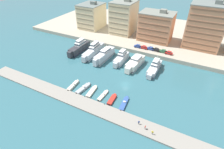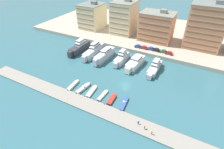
{
  "view_description": "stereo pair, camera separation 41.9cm",
  "coord_description": "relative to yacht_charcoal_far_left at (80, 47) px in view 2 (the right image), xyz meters",
  "views": [
    {
      "loc": [
        23.03,
        -56.95,
        48.14
      ],
      "look_at": [
        -7.26,
        0.81,
        2.5
      ],
      "focal_mm": 28.0,
      "sensor_mm": 36.0,
      "label": 1
    },
    {
      "loc": [
        23.4,
        -56.75,
        48.14
      ],
      "look_at": [
        -7.26,
        0.81,
        2.5
      ],
      "focal_mm": 28.0,
      "sensor_mm": 36.0,
      "label": 2
    }
  ],
  "objects": [
    {
      "name": "ground_plane",
      "position": [
        36.95,
        -16.19,
        -2.61
      ],
      "size": [
        400.0,
        400.0,
        0.0
      ],
      "primitive_type": "plane",
      "color": "#336670"
    },
    {
      "name": "quay_promenade",
      "position": [
        36.95,
        47.74,
        -1.51
      ],
      "size": [
        180.0,
        70.0,
        2.21
      ],
      "primitive_type": "cube",
      "color": "#ADA38E",
      "rests_on": "ground"
    },
    {
      "name": "pier_dock",
      "position": [
        36.95,
        -34.95,
        -2.29
      ],
      "size": [
        120.0,
        6.36,
        0.65
      ],
      "primitive_type": "cube",
      "color": "gray",
      "rests_on": "ground"
    },
    {
      "name": "yacht_charcoal_far_left",
      "position": [
        0.0,
        0.0,
        0.0
      ],
      "size": [
        4.56,
        18.44,
        8.83
      ],
      "color": "#333338",
      "rests_on": "ground"
    },
    {
      "name": "yacht_silver_left",
      "position": [
        9.31,
        0.91,
        -0.13
      ],
      "size": [
        4.75,
        21.3,
        8.51
      ],
      "color": "silver",
      "rests_on": "ground"
    },
    {
      "name": "yacht_silver_mid_left",
      "position": [
        17.52,
        -1.21,
        -0.16
      ],
      "size": [
        4.59,
        18.72,
        7.54
      ],
      "color": "silver",
      "rests_on": "ground"
    },
    {
      "name": "yacht_silver_center_left",
      "position": [
        26.8,
        0.78,
        -0.31
      ],
      "size": [
        3.99,
        15.45,
        8.1
      ],
      "color": "silver",
      "rests_on": "ground"
    },
    {
      "name": "yacht_ivory_center",
      "position": [
        34.98,
        -0.27,
        -0.51
      ],
      "size": [
        5.93,
        17.18,
        6.85
      ],
      "color": "silver",
      "rests_on": "ground"
    },
    {
      "name": "yacht_silver_center_right",
      "position": [
        45.0,
        0.31,
        -0.59
      ],
      "size": [
        4.04,
        16.86,
        7.48
      ],
      "color": "silver",
      "rests_on": "ground"
    },
    {
      "name": "motorboat_cream_far_left",
      "position": [
        17.22,
        -28.21,
        -2.09
      ],
      "size": [
        2.1,
        7.99,
        1.44
      ],
      "color": "beige",
      "rests_on": "ground"
    },
    {
      "name": "motorboat_grey_left",
      "position": [
        22.3,
        -27.82,
        -2.08
      ],
      "size": [
        2.81,
        8.67,
        1.62
      ],
      "color": "#9EA3A8",
      "rests_on": "ground"
    },
    {
      "name": "motorboat_cream_mid_left",
      "position": [
        26.56,
        -27.7,
        -2.2
      ],
      "size": [
        2.6,
        8.12,
        0.86
      ],
      "color": "beige",
      "rests_on": "ground"
    },
    {
      "name": "motorboat_cream_center_left",
      "position": [
        31.93,
        -27.61,
        -2.23
      ],
      "size": [
        1.77,
        7.36,
        1.15
      ],
      "color": "beige",
      "rests_on": "ground"
    },
    {
      "name": "motorboat_red_center",
      "position": [
        36.35,
        -28.09,
        -2.18
      ],
      "size": [
        2.25,
        6.8,
        0.88
      ],
      "color": "red",
      "rests_on": "ground"
    },
    {
      "name": "motorboat_blue_center_right",
      "position": [
        41.49,
        -27.86,
        -2.21
      ],
      "size": [
        2.68,
        8.5,
        1.23
      ],
      "color": "#33569E",
      "rests_on": "ground"
    },
    {
      "name": "car_blue_far_left",
      "position": [
        30.04,
        16.67,
        0.57
      ],
      "size": [
        4.15,
        2.01,
        1.8
      ],
      "color": "#28428E",
      "rests_on": "quay_promenade"
    },
    {
      "name": "car_red_left",
      "position": [
        33.73,
        16.8,
        0.57
      ],
      "size": [
        4.17,
        2.06,
        1.8
      ],
      "color": "red",
      "rests_on": "quay_promenade"
    },
    {
      "name": "car_blue_mid_left",
      "position": [
        37.65,
        17.26,
        0.57
      ],
      "size": [
        4.19,
        2.1,
        1.8
      ],
      "color": "#28428E",
      "rests_on": "quay_promenade"
    },
    {
      "name": "car_black_center_left",
      "position": [
        40.91,
        17.19,
        0.57
      ],
      "size": [
        4.2,
        2.12,
        1.8
      ],
      "color": "black",
      "rests_on": "quay_promenade"
    },
    {
      "name": "car_green_center",
      "position": [
        44.91,
        17.26,
        0.57
      ],
      "size": [
        4.15,
        2.01,
        1.8
      ],
      "color": "#2D6642",
      "rests_on": "quay_promenade"
    },
    {
      "name": "car_red_center_right",
      "position": [
        48.16,
        16.72,
        0.57
      ],
      "size": [
        4.11,
        1.94,
        1.8
      ],
      "color": "red",
      "rests_on": "quay_promenade"
    },
    {
      "name": "apartment_block_far_left",
      "position": [
        -12.32,
        32.99,
        8.0
      ],
      "size": [
        15.19,
        17.58,
        18.69
      ],
      "color": "beige",
      "rests_on": "quay_promenade"
    },
    {
      "name": "apartment_block_left",
      "position": [
        12.32,
        34.75,
        9.98
      ],
      "size": [
        14.68,
        17.15,
        22.65
      ],
      "color": "beige",
      "rests_on": "quay_promenade"
    },
    {
      "name": "apartment_block_mid_left",
      "position": [
        35.31,
        32.31,
        8.26
      ],
      "size": [
        19.97,
        14.11,
        19.23
      ],
      "color": "tan",
      "rests_on": "quay_promenade"
    },
    {
      "name": "apartment_block_center_left",
      "position": [
        61.88,
        34.95,
        11.87
      ],
      "size": [
        19.61,
        15.16,
        26.44
      ],
      "color": "tan",
      "rests_on": "quay_promenade"
    },
    {
      "name": "pedestrian_near_edge",
      "position": [
        50.0,
        -34.71,
        -0.98
      ],
      "size": [
        0.49,
        0.47,
        1.65
      ],
      "color": "#282D3D",
      "rests_on": "pier_dock"
    },
    {
      "name": "pedestrian_mid_deck",
      "position": [
        52.5,
        -35.63,
        -0.92
      ],
      "size": [
        0.24,
        0.68,
        1.76
      ],
      "color": "#4C515B",
      "rests_on": "pier_dock"
    },
    {
      "name": "pedestrian_far_side",
      "position": [
        55.22,
        -36.51,
        -0.93
      ],
      "size": [
        0.68,
        0.27,
        1.75
      ],
      "color": "#4C515B",
      "rests_on": "pier_dock"
    },
    {
      "name": "bollard_west",
      "position": [
        26.02,
        -32.02,
        -1.64
      ],
      "size": [
        0.2,
        0.2,
        0.61
      ],
      "color": "#2D2D33",
      "rests_on": "pier_dock"
    },
    {
      "name": "bollard_west_mid",
      "position": [
        35.16,
        -32.02,
        -1.64
      ],
      "size": [
        0.2,
        0.2,
        0.61
      ],
      "color": "#2D2D33",
      "rests_on": "pier_dock"
    }
  ]
}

